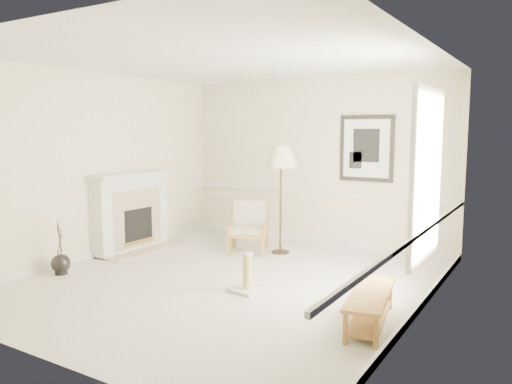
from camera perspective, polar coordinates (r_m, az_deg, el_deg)
ground at (r=6.80m, az=-3.31°, el=-10.05°), size 5.50×5.50×0.00m
room at (r=6.49m, az=-2.03°, el=5.87°), size 5.04×5.54×2.92m
fireplace at (r=8.59m, az=-13.97°, el=-2.24°), size 0.64×1.64×1.31m
floor_vase at (r=7.54m, az=-21.42°, el=-7.69°), size 0.27×0.27×0.78m
armchair at (r=8.32m, az=-0.83°, el=-3.67°), size 0.85×0.87×0.84m
floor_lamp at (r=8.02m, az=2.87°, el=3.72°), size 0.72×0.72×1.76m
bench at (r=5.38m, az=12.90°, el=-12.27°), size 0.58×1.28×0.35m
scratching_post at (r=6.29m, az=-1.01°, el=-9.96°), size 0.40×0.40×0.50m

